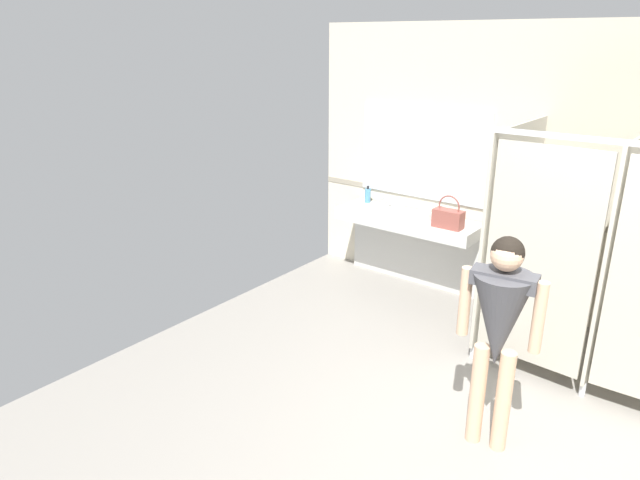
{
  "coord_description": "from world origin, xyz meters",
  "views": [
    {
      "loc": [
        0.8,
        -3.03,
        2.78
      ],
      "look_at": [
        -2.03,
        0.57,
        1.14
      ],
      "focal_mm": 31.76,
      "sensor_mm": 36.0,
      "label": 1
    }
  ],
  "objects_px": {
    "person_standing": "(499,321)",
    "soap_dispenser": "(368,195)",
    "handbag": "(448,218)",
    "paper_cup": "(427,217)"
  },
  "relations": [
    {
      "from": "handbag",
      "to": "soap_dispenser",
      "type": "height_order",
      "value": "handbag"
    },
    {
      "from": "soap_dispenser",
      "to": "handbag",
      "type": "bearing_deg",
      "value": -13.48
    },
    {
      "from": "person_standing",
      "to": "paper_cup",
      "type": "distance_m",
      "value": 2.52
    },
    {
      "from": "person_standing",
      "to": "handbag",
      "type": "height_order",
      "value": "person_standing"
    },
    {
      "from": "handbag",
      "to": "soap_dispenser",
      "type": "relative_size",
      "value": 1.72
    },
    {
      "from": "person_standing",
      "to": "soap_dispenser",
      "type": "relative_size",
      "value": 7.73
    },
    {
      "from": "handbag",
      "to": "paper_cup",
      "type": "xyz_separation_m",
      "value": [
        -0.27,
        0.05,
        -0.06
      ]
    },
    {
      "from": "handbag",
      "to": "paper_cup",
      "type": "height_order",
      "value": "handbag"
    },
    {
      "from": "paper_cup",
      "to": "person_standing",
      "type": "bearing_deg",
      "value": -51.19
    },
    {
      "from": "person_standing",
      "to": "soap_dispenser",
      "type": "height_order",
      "value": "person_standing"
    }
  ]
}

